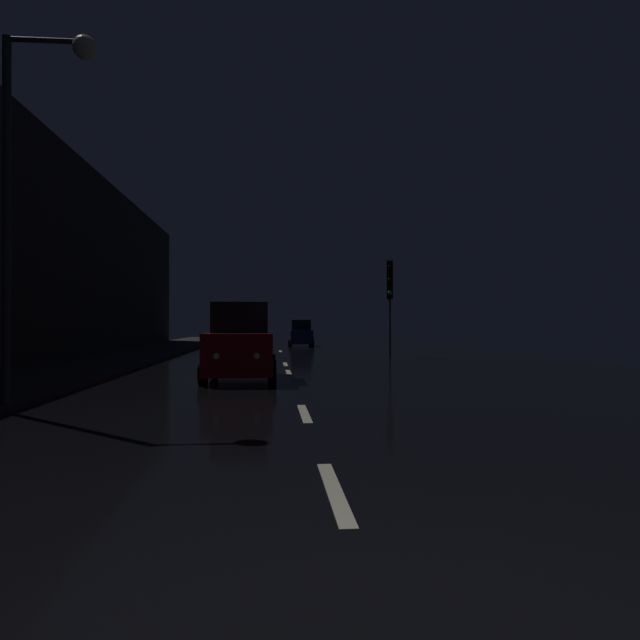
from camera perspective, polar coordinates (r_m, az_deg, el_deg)
name	(u,v)px	position (r m, az deg, el deg)	size (l,w,h in m)	color
ground	(284,360)	(27.37, -3.49, -3.84)	(27.58, 84.00, 0.02)	black
sidewalk_left	(114,359)	(28.23, -19.12, -3.54)	(4.40, 84.00, 0.15)	#28282B
building_facade_left	(21,240)	(25.86, -26.67, 6.88)	(0.80, 63.00, 9.78)	#2D2B28
lane_centerline	(289,374)	(19.43, -2.95, -5.20)	(0.16, 32.19, 0.01)	beige
traffic_light_far_right	(390,287)	(29.74, 6.68, 3.12)	(0.36, 0.48, 4.77)	#38383A
streetlamp_overhead	(32,160)	(12.64, -25.77, 13.59)	(1.70, 0.44, 7.04)	#2D2D30
car_approaching_headlights	(241,344)	(17.77, -7.59, -2.33)	(2.07, 4.49, 2.26)	maroon
car_distant_taillights	(301,334)	(43.71, -1.86, -1.37)	(1.78, 3.85, 1.94)	#141E51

